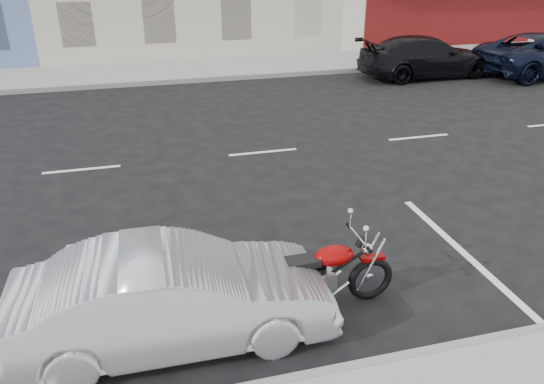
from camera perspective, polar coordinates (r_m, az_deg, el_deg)
The scene contains 7 objects.
ground at distance 12.89m, azimuth 7.71°, elevation 5.09°, with size 120.00×120.00×0.00m, color black.
sidewalk_far at distance 20.31m, azimuth -15.62°, elevation 12.19°, with size 80.00×3.40×0.15m, color gray.
curb_far at distance 18.65m, azimuth -15.56°, elevation 11.07°, with size 80.00×0.12×0.16m, color gray.
fire_hydrant at distance 26.09m, azimuth 26.15°, elevation 14.42°, with size 0.20×0.20×0.72m.
motorcycle at distance 7.29m, azimuth 10.78°, elevation -8.18°, with size 2.04×0.67×1.02m.
sedan_silver at distance 6.51m, azimuth -10.49°, elevation -11.04°, with size 1.33×3.80×1.25m, color #B5B7BD.
car_far at distance 20.05m, azimuth 16.24°, elevation 13.80°, with size 1.97×4.85×1.41m, color black.
Camera 1 is at (-4.74, -11.12, 4.46)m, focal length 35.00 mm.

